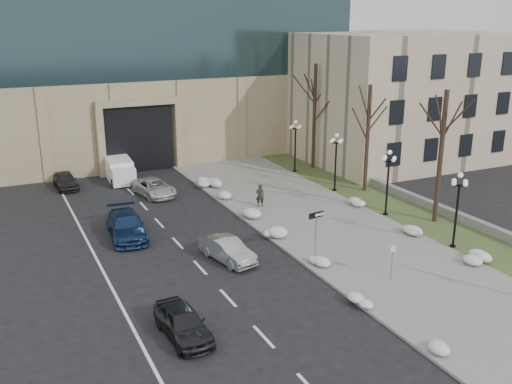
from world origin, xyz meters
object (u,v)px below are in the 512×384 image
Objects in this scene: car_d at (154,187)px; pedestrian at (260,195)px; car_c at (127,226)px; car_e at (65,180)px; box_truck at (119,170)px; car_a at (183,323)px; lamppost_b at (388,174)px; one_way_sign at (319,220)px; car_b at (228,250)px; lamppost_d at (295,139)px; keep_sign at (393,254)px; lamppost_a at (458,200)px; lamppost_c at (336,154)px.

pedestrian is (6.16, -6.39, 0.31)m from car_d.
pedestrian reaches higher than car_c.
car_e is 0.68× the size of box_truck.
car_d is 2.77× the size of pedestrian.
car_a is 20.21m from lamppost_b.
pedestrian and box_truck have the same top height.
one_way_sign is at bearing -69.96° from box_truck.
car_c is (-4.34, 6.18, 0.10)m from car_b.
lamppost_b is at bearing -2.98° from car_b.
lamppost_b is 13.00m from lamppost_d.
car_b is at bearing 50.30° from car_a.
car_e is at bearing 131.16° from keep_sign.
car_a is 0.70× the size of box_truck.
car_e is 25.72m from lamppost_b.
lamppost_a is 13.00m from lamppost_c.
car_d is 14.57m from lamppost_c.
one_way_sign reaches higher than car_a.
car_c is at bearing 145.96° from keep_sign.
car_a is 2.41× the size of pedestrian.
pedestrian is (10.17, 1.53, 0.20)m from car_c.
one_way_sign is at bearing -65.14° from car_e.
lamppost_b is at bearing -90.00° from lamppost_d.
car_e is at bearing 103.57° from car_c.
car_c is 17.95m from lamppost_b.
box_truck is (3.23, 26.53, 0.18)m from car_a.
car_d is 0.98× the size of lamppost_a.
car_e is 30.37m from lamppost_a.
one_way_sign is 9.35m from lamppost_b.
keep_sign is (2.05, -4.09, -0.91)m from one_way_sign.
box_truck reaches higher than car_a.
box_truck is 27.36m from keep_sign.
pedestrian reaches higher than car_d.
car_c is 1.11× the size of lamppost_c.
car_b is 0.85× the size of lamppost_c.
one_way_sign is (6.47, -21.91, 1.53)m from box_truck.
car_e is 0.83× the size of lamppost_a.
lamppost_a is (14.73, -24.07, 2.20)m from box_truck.
lamppost_d is at bearing 56.03° from one_way_sign.
one_way_sign is (-1.07, -9.75, 1.45)m from pedestrian.
keep_sign is at bearing 113.01° from pedestrian.
lamppost_b reaches higher than car_b.
car_d is at bearing 158.32° from lamppost_c.
car_c is 3.13× the size of pedestrian.
pedestrian is 0.35× the size of lamppost_b.
lamppost_b is at bearing 23.35° from car_a.
lamppost_d reaches higher than car_b.
lamppost_d reaches higher than car_d.
box_truck is 28.31m from lamppost_a.
lamppost_a is at bearing 4.63° from car_a.
lamppost_a reaches higher than car_a.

